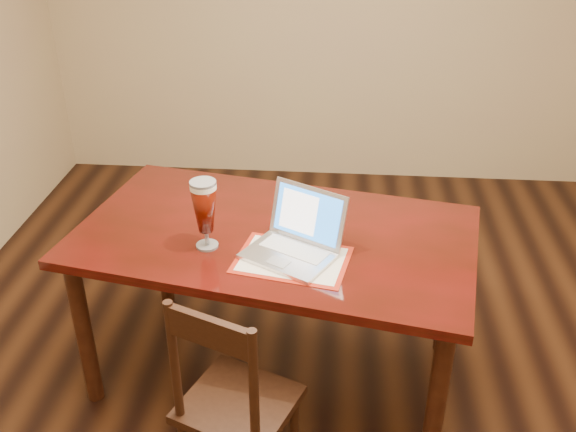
{
  "coord_description": "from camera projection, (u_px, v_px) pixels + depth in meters",
  "views": [
    {
      "loc": [
        0.01,
        -2.39,
        2.34
      ],
      "look_at": [
        -0.21,
        0.13,
        0.9
      ],
      "focal_mm": 40.0,
      "sensor_mm": 36.0,
      "label": 1
    }
  ],
  "objects": [
    {
      "name": "ground",
      "position": [
        326.0,
        387.0,
        3.23
      ],
      "size": [
        5.0,
        5.0,
        0.0
      ],
      "primitive_type": "plane",
      "color": "black",
      "rests_on": "ground"
    },
    {
      "name": "room_shell",
      "position": [
        340.0,
        34.0,
        2.36
      ],
      "size": [
        4.51,
        5.01,
        2.71
      ],
      "color": "#CAB587",
      "rests_on": "ground"
    },
    {
      "name": "dining_table",
      "position": [
        274.0,
        250.0,
        2.95
      ],
      "size": [
        1.95,
        1.33,
        1.16
      ],
      "rotation": [
        0.0,
        0.0,
        -0.19
      ],
      "color": "#4A0C09",
      "rests_on": "ground"
    },
    {
      "name": "dining_chair",
      "position": [
        234.0,
        404.0,
        2.51
      ],
      "size": [
        0.54,
        0.53,
        0.98
      ],
      "rotation": [
        0.0,
        0.0,
        -0.39
      ],
      "color": "black",
      "rests_on": "ground"
    }
  ]
}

